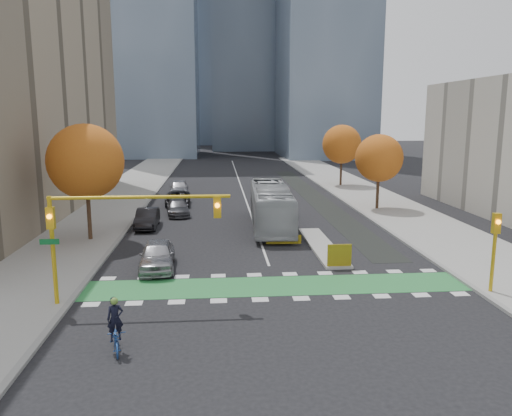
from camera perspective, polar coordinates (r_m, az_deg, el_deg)
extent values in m
plane|color=black|center=(24.92, 2.73, -10.03)|extent=(300.00, 300.00, 0.00)
cube|color=gray|center=(45.24, -17.85, -1.04)|extent=(7.00, 120.00, 0.15)
cube|color=gray|center=(47.00, 16.13, -0.53)|extent=(7.00, 120.00, 0.15)
cube|color=gray|center=(44.56, -13.46, -0.99)|extent=(0.30, 120.00, 0.16)
cube|color=gray|center=(45.88, 12.03, -0.60)|extent=(0.30, 120.00, 0.16)
cube|color=#287B3A|center=(26.32, 2.31, -8.88)|extent=(20.00, 3.00, 0.01)
cube|color=silver|center=(63.82, -1.78, 2.64)|extent=(0.15, 70.00, 0.01)
cube|color=black|center=(54.87, 6.58, 1.29)|extent=(2.50, 50.00, 0.01)
cube|color=gray|center=(34.02, 7.54, -4.33)|extent=(1.60, 10.00, 0.16)
cube|color=yellow|center=(29.32, 9.51, -5.35)|extent=(1.40, 0.12, 1.30)
cube|color=#47566B|center=(112.59, 7.91, 21.31)|extent=(18.00, 24.00, 60.00)
cube|color=#47566B|center=(166.11, -5.12, 21.33)|extent=(26.00, 26.00, 80.00)
cylinder|color=#332114|center=(36.79, -18.61, 0.39)|extent=(0.28, 0.28, 5.25)
sphere|color=#B64516|center=(36.41, -18.88, 5.04)|extent=(5.20, 5.20, 5.20)
cylinder|color=#332114|center=(48.01, 13.75, 2.47)|extent=(0.28, 0.28, 4.55)
sphere|color=#B64516|center=(47.73, 13.89, 5.57)|extent=(4.40, 4.40, 4.40)
cylinder|color=#332114|center=(63.39, 9.70, 4.67)|extent=(0.28, 0.28, 4.90)
sphere|color=#B64516|center=(63.17, 9.78, 7.20)|extent=(4.80, 4.80, 4.80)
cylinder|color=#BF9914|center=(24.63, -22.16, -4.72)|extent=(0.20, 0.20, 5.20)
cylinder|color=#BF9914|center=(23.20, -13.14, 1.21)|extent=(8.20, 0.16, 0.16)
cube|color=#BF9914|center=(24.28, -22.42, -1.07)|extent=(0.35, 0.28, 1.00)
sphere|color=orange|center=(24.10, -22.57, -0.92)|extent=(0.22, 0.22, 0.22)
cube|color=#BF9914|center=(23.02, -4.44, 0.12)|extent=(0.35, 0.28, 1.00)
sphere|color=orange|center=(22.82, -4.45, 0.28)|extent=(0.22, 0.22, 0.22)
cube|color=#0C5926|center=(24.12, -22.54, -3.59)|extent=(0.85, 0.04, 0.25)
cylinder|color=#BF9914|center=(27.21, 25.51, -4.88)|extent=(0.18, 0.18, 4.00)
cube|color=#BF9914|center=(26.86, 25.78, -1.58)|extent=(0.35, 0.28, 1.00)
sphere|color=orange|center=(26.69, 25.99, -1.45)|extent=(0.22, 0.22, 0.22)
imported|color=navy|center=(20.03, -15.68, -14.25)|extent=(1.08, 1.95, 0.97)
imported|color=black|center=(19.70, -15.80, -12.07)|extent=(0.68, 0.53, 1.65)
sphere|color=#597F2D|center=(19.45, -15.90, -10.20)|extent=(0.28, 0.28, 0.28)
imported|color=#A7ABAF|center=(39.46, 1.71, 0.26)|extent=(3.39, 12.44, 3.43)
imported|color=#959499|center=(29.45, -11.22, -5.30)|extent=(2.20, 4.91, 1.64)
imported|color=black|center=(40.27, -12.34, -1.17)|extent=(1.67, 4.61, 1.51)
imported|color=#45454A|center=(44.95, -8.90, 0.06)|extent=(2.49, 4.89, 1.36)
imported|color=black|center=(49.88, -8.92, 1.11)|extent=(2.48, 5.10, 1.40)
imported|color=#A9A9AF|center=(55.86, -8.77, 2.28)|extent=(2.29, 5.14, 1.72)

